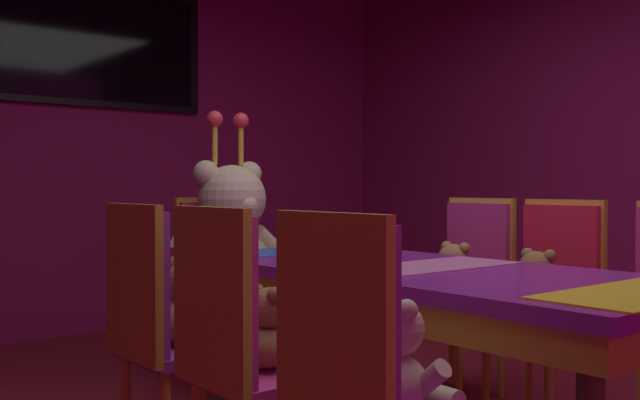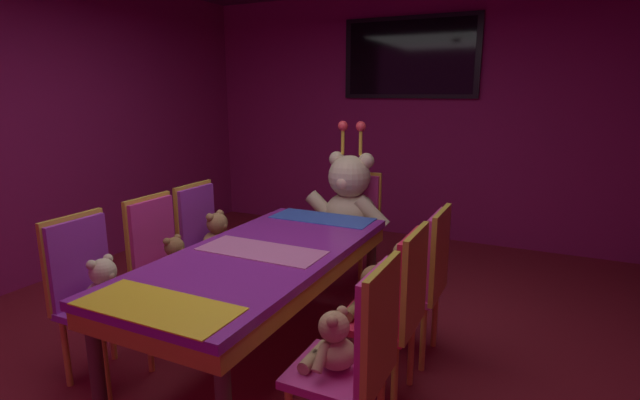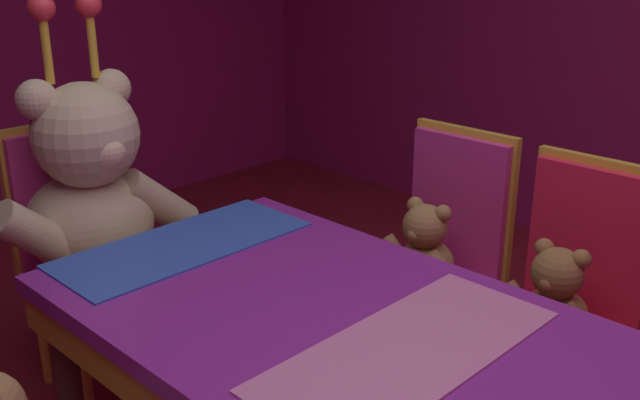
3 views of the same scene
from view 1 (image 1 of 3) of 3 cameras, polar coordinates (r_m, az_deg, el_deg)
name	(u,v)px [view 1 (image 1 of 3)]	position (r m, az deg, el deg)	size (l,w,h in m)	color
wall_back	(96,137)	(5.49, -17.11, 4.74)	(5.20, 0.12, 2.80)	#8C1959
banquet_table	(427,290)	(2.81, 8.41, -7.02)	(0.90, 2.02, 0.75)	purple
chair_left_0	(355,369)	(1.84, 2.78, -13.05)	(0.42, 0.41, 0.98)	purple
teddy_left_0	(397,363)	(1.94, 6.05, -12.57)	(0.25, 0.32, 0.30)	beige
chair_left_1	(232,332)	(2.30, -6.87, -10.24)	(0.42, 0.41, 0.98)	#CC338C
teddy_left_1	(270,333)	(2.38, -3.91, -10.37)	(0.22, 0.29, 0.27)	olive
chair_left_2	(154,312)	(2.71, -12.91, -8.52)	(0.42, 0.41, 0.98)	purple
teddy_left_2	(190,307)	(2.77, -10.16, -8.24)	(0.27, 0.35, 0.33)	#9E7247
chair_right_1	(554,285)	(3.50, 17.88, -6.36)	(0.42, 0.41, 0.98)	red
teddy_right_1	(535,289)	(3.38, 16.53, -6.71)	(0.25, 0.33, 0.31)	olive
chair_right_2	(471,274)	(3.81, 11.77, -5.72)	(0.42, 0.41, 0.98)	#CC338C
teddy_right_2	(452,278)	(3.70, 10.34, -6.01)	(0.25, 0.33, 0.31)	#9E7247
throne_chair	(216,269)	(4.01, -8.13, -5.36)	(0.41, 0.42, 0.98)	#CC338C
king_teddy_bear	(233,238)	(3.85, -6.81, -3.01)	(0.76, 0.59, 0.98)	beige
wall_tv	(101,44)	(5.48, -16.78, 11.60)	(1.53, 0.06, 0.89)	black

